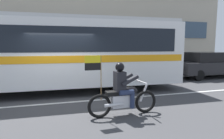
# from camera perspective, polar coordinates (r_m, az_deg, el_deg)

# --- Properties ---
(ground_plane) EXTENTS (60.00, 60.00, 0.00)m
(ground_plane) POSITION_cam_1_polar(r_m,az_deg,el_deg) (7.83, -14.47, -8.30)
(ground_plane) COLOR #3D3D3F
(sidewalk_curb) EXTENTS (28.00, 3.80, 0.15)m
(sidewalk_curb) POSITION_cam_1_polar(r_m,az_deg,el_deg) (12.81, -15.24, -2.07)
(sidewalk_curb) COLOR #B7B2A8
(sidewalk_curb) RESTS_ON ground_plane
(lane_center_stripe) EXTENTS (26.60, 0.14, 0.01)m
(lane_center_stripe) POSITION_cam_1_polar(r_m,az_deg,el_deg) (7.25, -14.31, -9.50)
(lane_center_stripe) COLOR silver
(lane_center_stripe) RESTS_ON ground_plane
(office_building_facade) EXTENTS (28.00, 0.89, 9.82)m
(office_building_facade) POSITION_cam_1_polar(r_m,az_deg,el_deg) (15.22, -16.03, 17.62)
(office_building_facade) COLOR #B2A893
(office_building_facade) RESTS_ON ground_plane
(transit_bus) EXTENTS (12.45, 2.99, 3.22)m
(transit_bus) POSITION_cam_1_polar(r_m,az_deg,el_deg) (8.78, -21.01, 5.54)
(transit_bus) COLOR white
(transit_bus) RESTS_ON ground_plane
(motorcycle_with_rider) EXTENTS (2.20, 0.64, 1.78)m
(motorcycle_with_rider) POSITION_cam_1_polar(r_m,az_deg,el_deg) (5.65, 3.19, -7.02)
(motorcycle_with_rider) COLOR black
(motorcycle_with_rider) RESTS_ON ground_plane
(parked_sedan_curbside) EXTENTS (4.75, 1.98, 1.64)m
(parked_sedan_curbside) POSITION_cam_1_polar(r_m,az_deg,el_deg) (13.90, 26.56, 1.35)
(parked_sedan_curbside) COLOR black
(parked_sedan_curbside) RESTS_ON ground_plane
(fire_hydrant) EXTENTS (0.22, 0.30, 0.75)m
(fire_hydrant) POSITION_cam_1_polar(r_m,az_deg,el_deg) (11.38, -14.84, -0.92)
(fire_hydrant) COLOR red
(fire_hydrant) RESTS_ON sidewalk_curb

